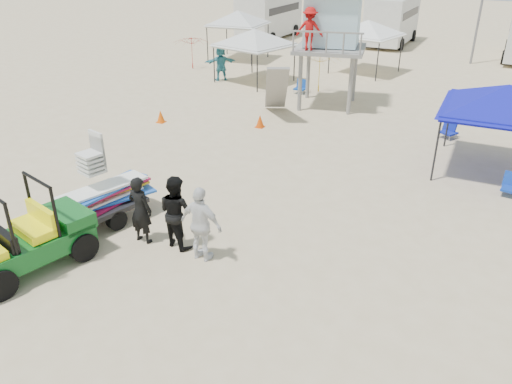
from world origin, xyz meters
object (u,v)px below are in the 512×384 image
at_px(surf_trailer, 100,191).
at_px(man_left, 140,210).
at_px(canopy_blue, 509,89).
at_px(utility_cart, 23,232).
at_px(lifeguard_tower, 330,25).

height_order(surf_trailer, man_left, surf_trailer).
distance_m(man_left, canopy_blue, 11.21).
xyz_separation_m(utility_cart, surf_trailer, (0.00, 2.34, -0.06)).
bearing_deg(man_left, utility_cart, 54.34).
relative_size(utility_cart, surf_trailer, 1.09).
relative_size(surf_trailer, lifeguard_tower, 0.56).
height_order(surf_trailer, canopy_blue, canopy_blue).
relative_size(utility_cart, lifeguard_tower, 0.61).
xyz_separation_m(surf_trailer, lifeguard_tower, (1.51, 12.72, 2.58)).
bearing_deg(lifeguard_tower, surf_trailer, -96.78).
height_order(man_left, lifeguard_tower, lifeguard_tower).
bearing_deg(man_left, lifeguard_tower, -88.86).
relative_size(lifeguard_tower, canopy_blue, 1.34).
xyz_separation_m(man_left, canopy_blue, (7.21, 8.40, 1.77)).
distance_m(utility_cart, canopy_blue, 13.71).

